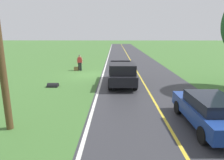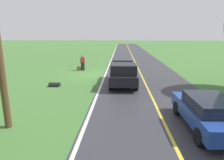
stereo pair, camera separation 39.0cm
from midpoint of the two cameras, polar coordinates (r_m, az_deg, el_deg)
ground_plane at (r=19.32m, az=-4.89°, el=1.52°), size 200.00×200.00×0.00m
road_surface at (r=19.27m, az=9.18°, el=1.37°), size 7.49×120.00×0.00m
lane_edge_line at (r=19.20m, az=-1.45°, el=1.50°), size 0.16×117.60×0.00m
lane_centre_line at (r=19.27m, az=9.18°, el=1.38°), size 0.14×117.60×0.00m
hitchhiker_walking at (r=21.75m, az=-8.08°, el=5.39°), size 0.62×0.51×1.75m
suitcase_carried at (r=21.83m, az=-9.13°, el=3.35°), size 0.48×0.24×0.43m
pickup_truck_passing at (r=15.30m, az=3.99°, el=2.07°), size 2.16×5.43×1.82m
sedan_mid_oncoming at (r=9.37m, az=27.41°, el=-8.24°), size 1.99×4.43×1.41m
drainage_culvert at (r=15.67m, az=-15.78°, el=-1.77°), size 0.80×0.60×0.60m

